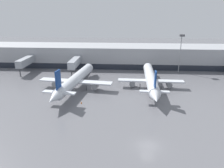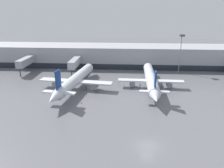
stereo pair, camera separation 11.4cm
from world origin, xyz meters
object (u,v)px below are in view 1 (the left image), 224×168
traffic_cone_0 (81,102)px  parked_jet_0 (151,79)px  apron_light_mast_2 (181,42)px  parked_jet_3 (75,80)px

traffic_cone_0 → parked_jet_0: bearing=34.9°
traffic_cone_0 → apron_light_mast_2: bearing=44.9°
parked_jet_0 → parked_jet_3: size_ratio=1.01×
parked_jet_0 → parked_jet_3: 24.42m
traffic_cone_0 → parked_jet_3: bearing=109.7°
parked_jet_3 → traffic_cone_0: parked_jet_3 is taller
parked_jet_0 → traffic_cone_0: size_ratio=65.04×
parked_jet_0 → apron_light_mast_2: bearing=-33.3°
parked_jet_0 → traffic_cone_0: parked_jet_0 is taller
parked_jet_0 → apron_light_mast_2: (13.29, 19.23, 9.36)m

